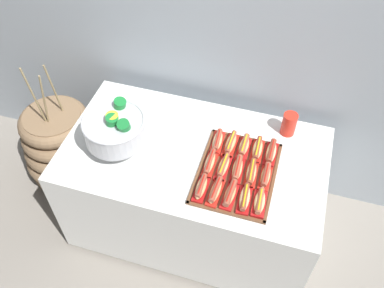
{
  "coord_description": "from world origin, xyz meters",
  "views": [
    {
      "loc": [
        0.42,
        -1.42,
        2.53
      ],
      "look_at": [
        -0.01,
        -0.02,
        0.84
      ],
      "focal_mm": 39.09,
      "sensor_mm": 36.0,
      "label": 1
    }
  ],
  "objects_px": {
    "buffet_table": "(194,189)",
    "hot_dog_13": "(257,150)",
    "punch_bowl": "(115,129)",
    "serving_tray": "(237,173)",
    "floor_vase": "(62,146)",
    "hot_dog_11": "(231,144)",
    "hot_dog_12": "(244,146)",
    "hot_dog_3": "(245,198)",
    "hot_dog_0": "(201,188)",
    "hot_dog_2": "(230,194)",
    "hot_dog_1": "(215,191)",
    "hot_dog_4": "(259,202)",
    "hot_dog_5": "(210,163)",
    "hot_dog_6": "(223,166)",
    "cup_stack": "(289,124)",
    "hot_dog_10": "(217,141)",
    "hot_dog_9": "(266,176)",
    "hot_dog_14": "(271,153)",
    "hot_dog_8": "(251,173)"
  },
  "relations": [
    {
      "from": "serving_tray",
      "to": "hot_dog_4",
      "type": "relative_size",
      "value": 3.3
    },
    {
      "from": "hot_dog_11",
      "to": "hot_dog_0",
      "type": "bearing_deg",
      "value": -102.75
    },
    {
      "from": "hot_dog_12",
      "to": "hot_dog_3",
      "type": "bearing_deg",
      "value": -77.15
    },
    {
      "from": "floor_vase",
      "to": "hot_dog_11",
      "type": "xyz_separation_m",
      "value": [
        1.2,
        -0.06,
        0.5
      ]
    },
    {
      "from": "hot_dog_14",
      "to": "hot_dog_6",
      "type": "bearing_deg",
      "value": -143.7
    },
    {
      "from": "hot_dog_2",
      "to": "hot_dog_8",
      "type": "distance_m",
      "value": 0.18
    },
    {
      "from": "serving_tray",
      "to": "hot_dog_11",
      "type": "relative_size",
      "value": 2.96
    },
    {
      "from": "hot_dog_6",
      "to": "hot_dog_2",
      "type": "bearing_deg",
      "value": -65.51
    },
    {
      "from": "hot_dog_8",
      "to": "hot_dog_12",
      "type": "relative_size",
      "value": 1.15
    },
    {
      "from": "hot_dog_10",
      "to": "punch_bowl",
      "type": "relative_size",
      "value": 0.5
    },
    {
      "from": "floor_vase",
      "to": "hot_dog_14",
      "type": "relative_size",
      "value": 5.86
    },
    {
      "from": "serving_tray",
      "to": "hot_dog_6",
      "type": "xyz_separation_m",
      "value": [
        -0.07,
        -0.0,
        0.03
      ]
    },
    {
      "from": "buffet_table",
      "to": "hot_dog_2",
      "type": "distance_m",
      "value": 0.53
    },
    {
      "from": "hot_dog_2",
      "to": "hot_dog_5",
      "type": "relative_size",
      "value": 0.95
    },
    {
      "from": "hot_dog_12",
      "to": "buffet_table",
      "type": "bearing_deg",
      "value": -160.65
    },
    {
      "from": "hot_dog_3",
      "to": "hot_dog_8",
      "type": "bearing_deg",
      "value": 90.05
    },
    {
      "from": "cup_stack",
      "to": "hot_dog_2",
      "type": "bearing_deg",
      "value": -111.42
    },
    {
      "from": "serving_tray",
      "to": "hot_dog_13",
      "type": "height_order",
      "value": "hot_dog_13"
    },
    {
      "from": "serving_tray",
      "to": "hot_dog_13",
      "type": "xyz_separation_m",
      "value": [
        0.07,
        0.17,
        0.03
      ]
    },
    {
      "from": "buffet_table",
      "to": "hot_dog_13",
      "type": "height_order",
      "value": "hot_dog_13"
    },
    {
      "from": "hot_dog_9",
      "to": "hot_dog_12",
      "type": "relative_size",
      "value": 1.06
    },
    {
      "from": "hot_dog_11",
      "to": "hot_dog_5",
      "type": "bearing_deg",
      "value": -114.39
    },
    {
      "from": "buffet_table",
      "to": "hot_dog_2",
      "type": "relative_size",
      "value": 8.57
    },
    {
      "from": "hot_dog_1",
      "to": "hot_dog_3",
      "type": "height_order",
      "value": "hot_dog_1"
    },
    {
      "from": "hot_dog_11",
      "to": "punch_bowl",
      "type": "distance_m",
      "value": 0.63
    },
    {
      "from": "hot_dog_13",
      "to": "cup_stack",
      "type": "xyz_separation_m",
      "value": [
        0.14,
        0.21,
        0.03
      ]
    },
    {
      "from": "hot_dog_2",
      "to": "cup_stack",
      "type": "distance_m",
      "value": 0.58
    },
    {
      "from": "hot_dog_6",
      "to": "hot_dog_10",
      "type": "relative_size",
      "value": 1.06
    },
    {
      "from": "punch_bowl",
      "to": "floor_vase",
      "type": "bearing_deg",
      "value": 158.18
    },
    {
      "from": "hot_dog_11",
      "to": "serving_tray",
      "type": "bearing_deg",
      "value": -65.51
    },
    {
      "from": "hot_dog_12",
      "to": "punch_bowl",
      "type": "distance_m",
      "value": 0.7
    },
    {
      "from": "hot_dog_12",
      "to": "hot_dog_13",
      "type": "height_order",
      "value": "hot_dog_12"
    },
    {
      "from": "hot_dog_10",
      "to": "floor_vase",
      "type": "bearing_deg",
      "value": 176.71
    },
    {
      "from": "punch_bowl",
      "to": "serving_tray",
      "type": "bearing_deg",
      "value": 1.12
    },
    {
      "from": "hot_dog_11",
      "to": "hot_dog_2",
      "type": "bearing_deg",
      "value": -77.15
    },
    {
      "from": "hot_dog_8",
      "to": "cup_stack",
      "type": "height_order",
      "value": "cup_stack"
    },
    {
      "from": "hot_dog_9",
      "to": "punch_bowl",
      "type": "height_order",
      "value": "punch_bowl"
    },
    {
      "from": "hot_dog_3",
      "to": "hot_dog_5",
      "type": "distance_m",
      "value": 0.28
    },
    {
      "from": "hot_dog_9",
      "to": "hot_dog_10",
      "type": "height_order",
      "value": "hot_dog_9"
    },
    {
      "from": "hot_dog_0",
      "to": "hot_dog_14",
      "type": "bearing_deg",
      "value": 47.78
    },
    {
      "from": "serving_tray",
      "to": "hot_dog_5",
      "type": "xyz_separation_m",
      "value": [
        -0.15,
        -0.0,
        0.03
      ]
    },
    {
      "from": "hot_dog_3",
      "to": "hot_dog_11",
      "type": "xyz_separation_m",
      "value": [
        -0.15,
        0.33,
        0.0
      ]
    },
    {
      "from": "hot_dog_4",
      "to": "hot_dog_10",
      "type": "distance_m",
      "value": 0.45
    },
    {
      "from": "hot_dog_1",
      "to": "hot_dog_14",
      "type": "height_order",
      "value": "hot_dog_14"
    },
    {
      "from": "hot_dog_12",
      "to": "hot_dog_13",
      "type": "distance_m",
      "value": 0.08
    },
    {
      "from": "hot_dog_1",
      "to": "hot_dog_3",
      "type": "relative_size",
      "value": 1.02
    },
    {
      "from": "hot_dog_2",
      "to": "hot_dog_5",
      "type": "height_order",
      "value": "hot_dog_2"
    },
    {
      "from": "serving_tray",
      "to": "floor_vase",
      "type": "bearing_deg",
      "value": 169.81
    },
    {
      "from": "hot_dog_6",
      "to": "punch_bowl",
      "type": "xyz_separation_m",
      "value": [
        -0.6,
        -0.01,
        0.12
      ]
    },
    {
      "from": "floor_vase",
      "to": "hot_dog_11",
      "type": "height_order",
      "value": "floor_vase"
    }
  ]
}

